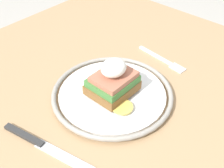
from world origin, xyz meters
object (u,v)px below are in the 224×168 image
object	(u,v)px
fork	(163,60)
knife	(39,143)
sandwich	(113,81)
plate	(112,94)

from	to	relation	value
fork	knife	world-z (taller)	knife
knife	sandwich	bearing A→B (deg)	174.52
knife	fork	bearing A→B (deg)	176.27
plate	fork	bearing A→B (deg)	177.32
sandwich	fork	world-z (taller)	sandwich
plate	sandwich	distance (m)	0.04
sandwich	knife	world-z (taller)	sandwich
sandwich	fork	size ratio (longest dim) A/B	0.76
plate	knife	bearing A→B (deg)	-4.79
knife	plate	bearing A→B (deg)	175.21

